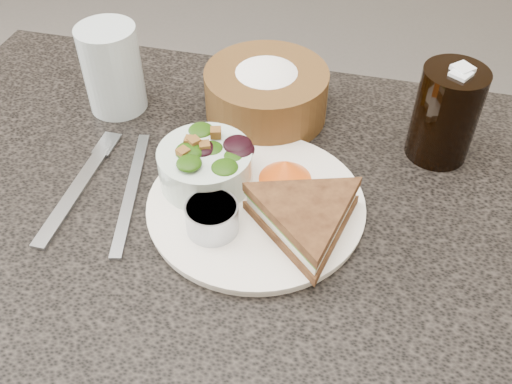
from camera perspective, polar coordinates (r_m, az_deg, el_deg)
The scene contains 11 objects.
dining_table at distance 1.04m, azimuth -2.42°, elevation -16.08°, with size 1.00×0.70×0.75m, color black.
dinner_plate at distance 0.73m, azimuth -0.00°, elevation -1.36°, with size 0.27×0.27×0.01m, color white.
sandwich at distance 0.68m, azimuth 5.01°, elevation -2.59°, with size 0.17×0.17×0.05m, color brown, non-canonical shape.
salad_bowl at distance 0.73m, azimuth -5.11°, elevation 3.12°, with size 0.12×0.12×0.07m, color silver, non-canonical shape.
dressing_ramekin at distance 0.68m, azimuth -4.41°, elevation -2.57°, with size 0.06×0.06×0.04m, color #A1A7B2.
orange_wedge at distance 0.74m, azimuth 2.97°, elevation 2.18°, with size 0.07×0.07×0.03m, color #F45A14.
fork at distance 0.79m, azimuth -17.63°, elevation 0.04°, with size 0.02×0.20×0.01m, color #A0A4AA.
knife at distance 0.77m, azimuth -12.36°, elevation 0.11°, with size 0.01×0.23×0.00m, color #A3A9B3.
bread_basket at distance 0.85m, azimuth 1.04°, elevation 10.53°, with size 0.18×0.18×0.10m, color brown, non-canonical shape.
cola_glass at distance 0.81m, azimuth 18.52°, elevation 7.73°, with size 0.09×0.09×0.15m, color black, non-canonical shape.
water_glass at distance 0.89m, azimuth -14.17°, elevation 11.85°, with size 0.09×0.09×0.13m, color silver.
Camera 1 is at (0.16, -0.48, 1.28)m, focal length 40.00 mm.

